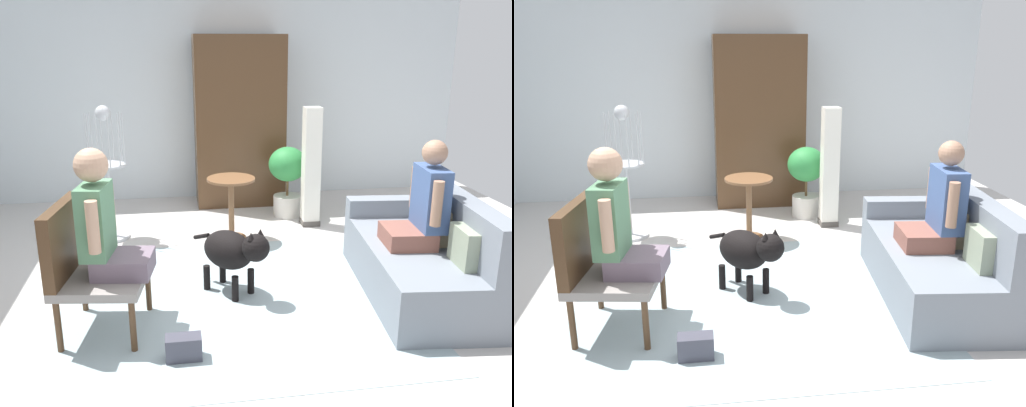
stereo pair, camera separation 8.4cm
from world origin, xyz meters
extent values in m
plane|color=beige|center=(0.00, 0.00, 0.00)|extent=(7.05, 7.05, 0.00)
cube|color=silver|center=(0.00, 3.00, 1.26)|extent=(6.37, 0.12, 2.52)
cube|color=#9EB2B7|center=(-0.17, -0.15, 0.00)|extent=(2.74, 2.50, 0.01)
cube|color=slate|center=(1.30, -0.24, 0.21)|extent=(0.97, 1.77, 0.43)
cube|color=slate|center=(1.61, -0.27, 0.63)|extent=(0.35, 1.71, 0.41)
cube|color=slate|center=(1.38, 0.52, 0.51)|extent=(0.82, 0.26, 0.17)
cube|color=gray|center=(1.44, -0.68, 0.57)|extent=(0.13, 0.33, 0.28)
cube|color=#C6B284|center=(1.48, -0.21, 0.57)|extent=(0.13, 0.31, 0.28)
cylinder|color=#4C331E|center=(-0.84, -0.20, 0.19)|extent=(0.04, 0.04, 0.38)
cylinder|color=#4C331E|center=(-0.92, -0.77, 0.19)|extent=(0.04, 0.04, 0.38)
cylinder|color=#4C331E|center=(-1.33, -0.13, 0.19)|extent=(0.04, 0.04, 0.38)
cylinder|color=#4C331E|center=(-1.41, -0.70, 0.19)|extent=(0.04, 0.04, 0.38)
cube|color=gray|center=(-1.13, -0.45, 0.41)|extent=(0.68, 0.75, 0.06)
cube|color=#4C331E|center=(-1.38, -0.41, 0.69)|extent=(0.17, 0.68, 0.51)
cube|color=brown|center=(1.21, -0.23, 0.50)|extent=(0.41, 0.43, 0.14)
cube|color=#3F598C|center=(1.37, -0.24, 0.81)|extent=(0.22, 0.41, 0.49)
sphere|color=#A57A60|center=(1.37, -0.24, 1.18)|extent=(0.19, 0.19, 0.19)
cylinder|color=#A57A60|center=(1.31, -0.47, 0.84)|extent=(0.08, 0.08, 0.34)
cylinder|color=#A57A60|center=(1.35, -0.01, 0.84)|extent=(0.08, 0.08, 0.34)
cube|color=slate|center=(-0.98, -0.47, 0.51)|extent=(0.43, 0.39, 0.14)
cube|color=#598C66|center=(-1.15, -0.45, 0.83)|extent=(0.23, 0.36, 0.50)
sphere|color=tan|center=(-1.15, -0.45, 1.21)|extent=(0.23, 0.23, 0.23)
cylinder|color=tan|center=(-1.08, -0.24, 0.85)|extent=(0.08, 0.08, 0.35)
cylinder|color=tan|center=(-1.14, -0.66, 0.85)|extent=(0.08, 0.08, 0.35)
cylinder|color=brown|center=(-0.04, 1.23, 0.65)|extent=(0.49, 0.49, 0.02)
cylinder|color=brown|center=(-0.04, 1.23, 0.32)|extent=(0.06, 0.06, 0.64)
cylinder|color=brown|center=(-0.04, 1.23, 0.01)|extent=(0.30, 0.30, 0.03)
ellipsoid|color=black|center=(-0.20, 0.02, 0.37)|extent=(0.54, 0.56, 0.31)
sphere|color=black|center=(-0.01, -0.20, 0.46)|extent=(0.22, 0.22, 0.22)
cone|color=black|center=(0.03, -0.17, 0.57)|extent=(0.06, 0.06, 0.06)
cone|color=black|center=(-0.05, -0.24, 0.57)|extent=(0.06, 0.06, 0.06)
cylinder|color=black|center=(-0.40, 0.26, 0.41)|extent=(0.14, 0.16, 0.10)
cylinder|color=black|center=(-0.03, -0.04, 0.11)|extent=(0.06, 0.06, 0.21)
cylinder|color=black|center=(-0.17, -0.16, 0.11)|extent=(0.06, 0.06, 0.21)
cylinder|color=black|center=(-0.24, 0.21, 0.11)|extent=(0.06, 0.06, 0.21)
cylinder|color=black|center=(-0.38, 0.09, 0.11)|extent=(0.06, 0.06, 0.21)
cylinder|color=silver|center=(-1.28, 1.47, 0.01)|extent=(0.36, 0.36, 0.03)
cylinder|color=silver|center=(-1.28, 1.47, 0.39)|extent=(0.04, 0.04, 0.78)
cylinder|color=silver|center=(-1.28, 1.47, 0.79)|extent=(0.38, 0.38, 0.02)
cylinder|color=silver|center=(-1.10, 1.47, 1.06)|extent=(0.01, 0.01, 0.52)
cylinder|color=silver|center=(-1.14, 1.58, 1.06)|extent=(0.01, 0.01, 0.52)
cylinder|color=silver|center=(-1.23, 1.64, 1.06)|extent=(0.01, 0.01, 0.52)
cylinder|color=silver|center=(-1.34, 1.64, 1.06)|extent=(0.01, 0.01, 0.52)
cylinder|color=silver|center=(-1.43, 1.58, 1.06)|extent=(0.01, 0.01, 0.52)
cylinder|color=silver|center=(-1.46, 1.47, 1.06)|extent=(0.01, 0.01, 0.52)
cylinder|color=silver|center=(-1.43, 1.37, 1.06)|extent=(0.01, 0.01, 0.52)
cylinder|color=silver|center=(-1.34, 1.30, 1.06)|extent=(0.01, 0.01, 0.52)
cylinder|color=silver|center=(-1.23, 1.30, 1.06)|extent=(0.01, 0.01, 0.52)
cylinder|color=silver|center=(-1.14, 1.37, 1.06)|extent=(0.01, 0.01, 0.52)
sphere|color=silver|center=(-1.28, 1.47, 1.31)|extent=(0.15, 0.15, 0.15)
cylinder|color=beige|center=(0.69, 1.92, 0.13)|extent=(0.32, 0.32, 0.25)
cylinder|color=brown|center=(0.69, 1.92, 0.35)|extent=(0.03, 0.03, 0.20)
ellipsoid|color=#2D863F|center=(0.69, 1.92, 0.63)|extent=(0.44, 0.44, 0.40)
cube|color=#4C4742|center=(0.88, 1.58, 0.03)|extent=(0.20, 0.20, 0.06)
cube|color=white|center=(0.88, 1.58, 0.69)|extent=(0.18, 0.18, 1.26)
cube|color=#4C331E|center=(0.22, 2.59, 1.04)|extent=(1.09, 0.56, 2.07)
cube|color=#3F3F4C|center=(-0.60, -0.91, 0.08)|extent=(0.23, 0.12, 0.17)
camera|label=1|loc=(-0.61, -3.99, 1.99)|focal=37.42mm
camera|label=2|loc=(-0.52, -4.00, 1.99)|focal=37.42mm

